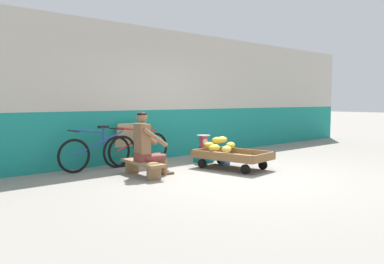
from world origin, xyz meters
The scene contains 12 objects.
ground_plane centered at (0.00, 0.00, 0.00)m, with size 80.00×80.00×0.00m, color gray.
back_wall centered at (0.00, 2.79, 1.48)m, with size 16.00×0.30×2.96m.
banana_cart centered at (0.51, 0.62, 0.24)m, with size 1.03×1.54×0.36m.
banana_pile centered at (0.43, 0.88, 0.47)m, with size 0.84×0.95×0.26m.
low_bench centered at (-1.25, 1.16, 0.20)m, with size 0.40×1.12×0.27m.
vendor_seated centered at (-1.16, 1.14, 0.57)m, with size 0.72×0.55×1.14m.
plastic_crate centered at (0.68, 1.61, 0.15)m, with size 0.36×0.28×0.30m.
weighing_scale centered at (0.68, 1.61, 0.45)m, with size 0.30×0.30×0.29m.
bicycle_near_left centered at (-1.49, 2.25, 0.35)m, with size 1.66×0.48×0.86m.
bicycle_far_left centered at (-0.60, 2.28, 0.35)m, with size 1.66×0.48×0.86m.
sign_board centered at (-0.56, 2.63, 0.43)m, with size 0.70×0.30×0.86m.
shopping_bag centered at (0.78, 1.06, 0.12)m, with size 0.18×0.12×0.24m, color #3370B7.
Camera 1 is at (-5.22, -4.55, 1.34)m, focal length 37.02 mm.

